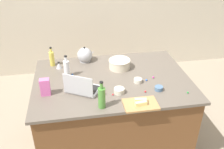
# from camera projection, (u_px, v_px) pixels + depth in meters

# --- Properties ---
(ground_plane) EXTENTS (12.00, 12.00, 0.00)m
(ground_plane) POSITION_uv_depth(u_px,v_px,m) (112.00, 140.00, 3.09)
(ground_plane) COLOR gray
(island_counter) EXTENTS (1.64, 1.15, 0.90)m
(island_counter) POSITION_uv_depth(u_px,v_px,m) (112.00, 112.00, 2.86)
(island_counter) COLOR brown
(island_counter) RESTS_ON ground
(laptop) EXTENTS (0.38, 0.35, 0.22)m
(laptop) POSITION_uv_depth(u_px,v_px,m) (82.00, 88.00, 2.40)
(laptop) COLOR #B7B7BC
(laptop) RESTS_ON island_counter
(mixing_bowl_large) EXTENTS (0.25, 0.25, 0.11)m
(mixing_bowl_large) POSITION_uv_depth(u_px,v_px,m) (120.00, 64.00, 2.81)
(mixing_bowl_large) COLOR beige
(mixing_bowl_large) RESTS_ON island_counter
(bottle_oil) EXTENTS (0.06, 0.06, 0.23)m
(bottle_oil) POSITION_uv_depth(u_px,v_px,m) (52.00, 58.00, 2.85)
(bottle_oil) COLOR #DBC64C
(bottle_oil) RESTS_ON island_counter
(bottle_olive) EXTENTS (0.07, 0.07, 0.27)m
(bottle_olive) POSITION_uv_depth(u_px,v_px,m) (102.00, 97.00, 2.16)
(bottle_olive) COLOR #4C8C38
(bottle_olive) RESTS_ON island_counter
(bottle_vinegar) EXTENTS (0.06, 0.06, 0.24)m
(bottle_vinegar) POSITION_uv_depth(u_px,v_px,m) (67.00, 68.00, 2.63)
(bottle_vinegar) COLOR white
(bottle_vinegar) RESTS_ON island_counter
(kettle) EXTENTS (0.21, 0.18, 0.20)m
(kettle) POSITION_uv_depth(u_px,v_px,m) (85.00, 55.00, 2.95)
(kettle) COLOR #ADADB2
(kettle) RESTS_ON island_counter
(cutting_board) EXTENTS (0.31, 0.21, 0.02)m
(cutting_board) POSITION_uv_depth(u_px,v_px,m) (141.00, 104.00, 2.23)
(cutting_board) COLOR #AD7F4C
(cutting_board) RESTS_ON island_counter
(butter_stick_left) EXTENTS (0.11, 0.05, 0.04)m
(butter_stick_left) POSITION_uv_depth(u_px,v_px,m) (141.00, 103.00, 2.20)
(butter_stick_left) COLOR #F4E58C
(butter_stick_left) RESTS_ON cutting_board
(butter_stick_right) EXTENTS (0.11, 0.05, 0.04)m
(butter_stick_right) POSITION_uv_depth(u_px,v_px,m) (141.00, 100.00, 2.24)
(butter_stick_right) COLOR #F4E58C
(butter_stick_right) RESTS_ON cutting_board
(ramekin_small) EXTENTS (0.08, 0.08, 0.04)m
(ramekin_small) POSITION_uv_depth(u_px,v_px,m) (159.00, 88.00, 2.44)
(ramekin_small) COLOR slate
(ramekin_small) RESTS_ON island_counter
(ramekin_medium) EXTENTS (0.10, 0.10, 0.05)m
(ramekin_medium) POSITION_uv_depth(u_px,v_px,m) (119.00, 91.00, 2.39)
(ramekin_medium) COLOR beige
(ramekin_medium) RESTS_ON island_counter
(ramekin_wide) EXTENTS (0.09, 0.09, 0.04)m
(ramekin_wide) POSITION_uv_depth(u_px,v_px,m) (138.00, 81.00, 2.56)
(ramekin_wide) COLOR beige
(ramekin_wide) RESTS_ON island_counter
(kitchen_timer) EXTENTS (0.07, 0.07, 0.08)m
(kitchen_timer) POSITION_uv_depth(u_px,v_px,m) (59.00, 65.00, 2.82)
(kitchen_timer) COLOR #B2B2B7
(kitchen_timer) RESTS_ON island_counter
(candy_bag) EXTENTS (0.09, 0.06, 0.17)m
(candy_bag) POSITION_uv_depth(u_px,v_px,m) (45.00, 87.00, 2.34)
(candy_bag) COLOR pink
(candy_bag) RESTS_ON island_counter
(candy_0) EXTENTS (0.02, 0.02, 0.02)m
(candy_0) POSITION_uv_depth(u_px,v_px,m) (145.00, 92.00, 2.41)
(candy_0) COLOR red
(candy_0) RESTS_ON island_counter
(candy_1) EXTENTS (0.02, 0.02, 0.02)m
(candy_1) POSITION_uv_depth(u_px,v_px,m) (112.00, 64.00, 2.90)
(candy_1) COLOR orange
(candy_1) RESTS_ON island_counter
(candy_2) EXTENTS (0.02, 0.02, 0.02)m
(candy_2) POSITION_uv_depth(u_px,v_px,m) (153.00, 77.00, 2.64)
(candy_2) COLOR #CC3399
(candy_2) RESTS_ON island_counter
(candy_3) EXTENTS (0.02, 0.02, 0.02)m
(candy_3) POSITION_uv_depth(u_px,v_px,m) (188.00, 93.00, 2.39)
(candy_3) COLOR green
(candy_3) RESTS_ON island_counter
(candy_4) EXTENTS (0.02, 0.02, 0.02)m
(candy_4) POSITION_uv_depth(u_px,v_px,m) (72.00, 74.00, 2.69)
(candy_4) COLOR blue
(candy_4) RESTS_ON island_counter
(candy_5) EXTENTS (0.02, 0.02, 0.02)m
(candy_5) POSITION_uv_depth(u_px,v_px,m) (113.00, 95.00, 2.36)
(candy_5) COLOR red
(candy_5) RESTS_ON island_counter
(candy_6) EXTENTS (0.02, 0.02, 0.02)m
(candy_6) POSITION_uv_depth(u_px,v_px,m) (146.00, 80.00, 2.59)
(candy_6) COLOR blue
(candy_6) RESTS_ON island_counter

